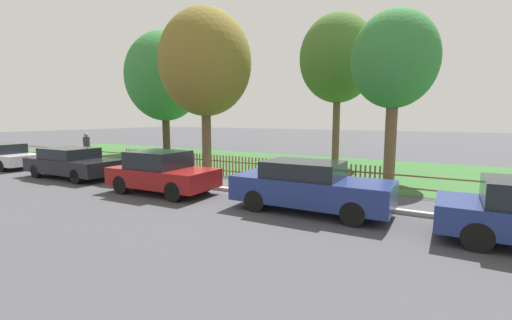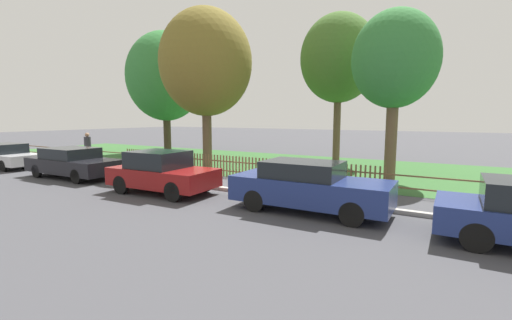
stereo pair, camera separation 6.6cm
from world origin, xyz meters
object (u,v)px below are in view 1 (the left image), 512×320
object	(u,v)px
parked_car_red_compact	(309,186)
tree_behind_motorcycle	(205,63)
tree_nearest_kerb	(164,77)
tree_far_left	(394,60)
parked_car_black_saloon	(72,163)
parked_car_navy_estate	(162,172)
pedestrian_near_fence	(87,146)
tree_mid_park	(338,59)
parked_car_silver_hatchback	(4,156)
covered_motorcycle	(281,170)

from	to	relation	value
parked_car_red_compact	tree_behind_motorcycle	bearing A→B (deg)	144.68
tree_nearest_kerb	tree_far_left	distance (m)	16.28
parked_car_black_saloon	parked_car_navy_estate	world-z (taller)	parked_car_navy_estate
tree_nearest_kerb	parked_car_red_compact	bearing A→B (deg)	-32.69
pedestrian_near_fence	parked_car_navy_estate	bearing A→B (deg)	-106.61
parked_car_red_compact	tree_mid_park	bearing A→B (deg)	102.12
tree_far_left	tree_nearest_kerb	bearing A→B (deg)	169.36
tree_nearest_kerb	pedestrian_near_fence	world-z (taller)	tree_nearest_kerb
parked_car_black_saloon	tree_behind_motorcycle	bearing A→B (deg)	58.57
tree_nearest_kerb	pedestrian_near_fence	distance (m)	7.96
parked_car_silver_hatchback	tree_far_left	size ratio (longest dim) A/B	0.63
parked_car_navy_estate	parked_car_black_saloon	bearing A→B (deg)	175.40
parked_car_black_saloon	tree_mid_park	size ratio (longest dim) A/B	0.55
tree_nearest_kerb	tree_far_left	size ratio (longest dim) A/B	1.24
covered_motorcycle	tree_far_left	size ratio (longest dim) A/B	0.28
parked_car_navy_estate	pedestrian_near_fence	world-z (taller)	pedestrian_near_fence
parked_car_black_saloon	tree_far_left	bearing A→B (deg)	27.50
tree_behind_motorcycle	covered_motorcycle	bearing A→B (deg)	-25.46
covered_motorcycle	pedestrian_near_fence	bearing A→B (deg)	-176.70
tree_far_left	parked_car_silver_hatchback	bearing A→B (deg)	-160.00
parked_car_navy_estate	parked_car_red_compact	distance (m)	5.39
tree_mid_park	pedestrian_near_fence	distance (m)	15.02
tree_behind_motorcycle	tree_mid_park	world-z (taller)	tree_mid_park
covered_motorcycle	pedestrian_near_fence	world-z (taller)	pedestrian_near_fence
parked_car_navy_estate	parked_car_red_compact	world-z (taller)	parked_car_navy_estate
parked_car_red_compact	tree_far_left	bearing A→B (deg)	79.19
covered_motorcycle	pedestrian_near_fence	distance (m)	12.45
parked_car_red_compact	parked_car_silver_hatchback	bearing A→B (deg)	179.46
tree_behind_motorcycle	parked_car_black_saloon	bearing A→B (deg)	-120.56
tree_mid_park	tree_behind_motorcycle	bearing A→B (deg)	-138.28
parked_car_red_compact	tree_nearest_kerb	size ratio (longest dim) A/B	0.51
parked_car_navy_estate	tree_behind_motorcycle	world-z (taller)	tree_behind_motorcycle
parked_car_navy_estate	tree_far_left	world-z (taller)	tree_far_left
parked_car_navy_estate	covered_motorcycle	bearing A→B (deg)	40.77
tree_nearest_kerb	parked_car_navy_estate	bearing A→B (deg)	-46.13
parked_car_silver_hatchback	pedestrian_near_fence	distance (m)	4.00
parked_car_navy_estate	covered_motorcycle	distance (m)	4.40
parked_car_red_compact	tree_nearest_kerb	distance (m)	18.29
parked_car_navy_estate	tree_far_left	xyz separation A→B (m)	(6.52, 6.85, 4.26)
parked_car_red_compact	tree_behind_motorcycle	xyz separation A→B (m)	(-7.85, 5.38, 4.70)
tree_nearest_kerb	tree_mid_park	size ratio (longest dim) A/B	1.05
parked_car_silver_hatchback	parked_car_navy_estate	size ratio (longest dim) A/B	1.15
covered_motorcycle	tree_behind_motorcycle	distance (m)	7.91
tree_behind_motorcycle	pedestrian_near_fence	bearing A→B (deg)	-160.55
tree_mid_park	pedestrian_near_fence	world-z (taller)	tree_mid_park
parked_car_navy_estate	tree_mid_park	bearing A→B (deg)	72.15
parked_car_red_compact	tree_nearest_kerb	xyz separation A→B (m)	(-14.85, 9.53, 4.82)
tree_nearest_kerb	tree_behind_motorcycle	world-z (taller)	tree_nearest_kerb
parked_car_black_saloon	parked_car_red_compact	xyz separation A→B (m)	(11.06, 0.06, 0.06)
tree_behind_motorcycle	tree_mid_park	xyz separation A→B (m)	(5.48, 4.88, 0.45)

